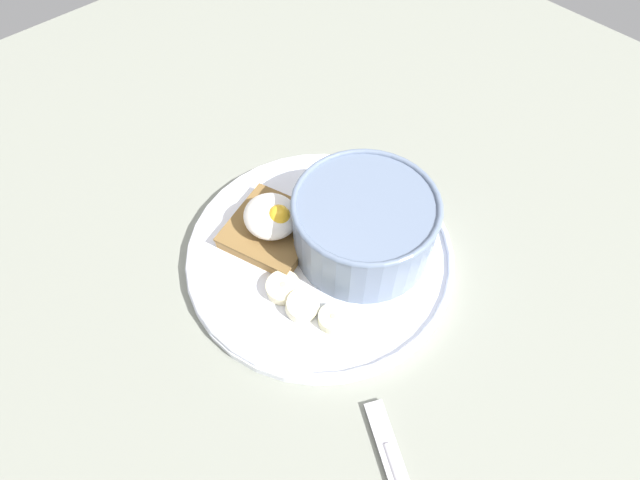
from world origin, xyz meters
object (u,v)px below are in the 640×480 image
oatmeal_bowl (364,224)px  banana_slice_back (333,319)px  banana_slice_left (283,288)px  toast_slice (273,229)px  banana_slice_front (302,306)px  poached_egg (272,217)px  knife (399,479)px

oatmeal_bowl → banana_slice_back: 9.61cm
banana_slice_left → toast_slice: bearing=-31.4°
toast_slice → banana_slice_front: 9.27cm
oatmeal_bowl → banana_slice_left: size_ratio=3.20×
poached_egg → banana_slice_front: (-8.40, 3.59, -2.36)cm
toast_slice → banana_slice_back: bearing=168.2°
toast_slice → knife: bearing=162.5°
poached_egg → banana_slice_left: poached_egg is taller
poached_egg → knife: (-24.20, 7.73, -3.66)cm
oatmeal_bowl → poached_egg: size_ratio=1.76×
banana_slice_left → banana_slice_back: bearing=-167.5°
toast_slice → banana_slice_front: banana_slice_front is taller
banana_slice_front → poached_egg: bearing=-23.2°
banana_slice_front → knife: 16.38cm
toast_slice → banana_slice_back: toast_slice is taller
oatmeal_bowl → toast_slice: size_ratio=1.30×
banana_slice_back → knife: (-13.00, 5.32, -1.18)cm
oatmeal_bowl → banana_slice_back: bearing=117.4°
banana_slice_left → banana_slice_back: 5.61cm
banana_slice_back → poached_egg: bearing=-12.1°
poached_egg → banana_slice_back: size_ratio=2.15×
banana_slice_back → knife: 14.09cm
knife → banana_slice_front: bearing=-14.7°
poached_egg → banana_slice_back: (-11.20, 2.41, -2.48)cm
poached_egg → banana_slice_left: (-5.72, 3.62, -2.40)cm
banana_slice_left → banana_slice_front: bearing=-179.3°
oatmeal_bowl → knife: oatmeal_bowl is taller
toast_slice → banana_slice_left: same height
knife → toast_slice: bearing=-17.5°
knife → oatmeal_bowl: bearing=-38.1°
banana_slice_front → knife: size_ratio=0.37×
poached_egg → banana_slice_front: bearing=156.8°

